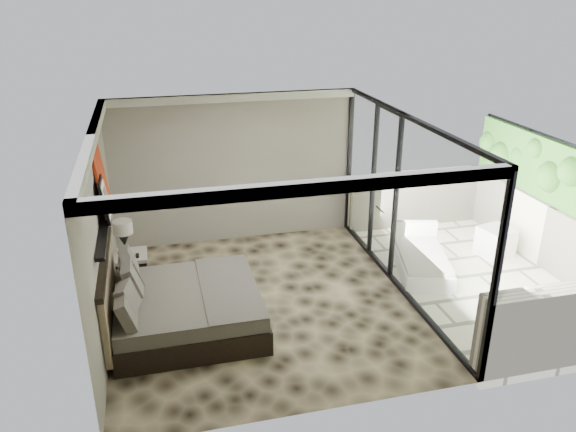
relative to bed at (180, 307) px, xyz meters
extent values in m
plane|color=black|center=(1.26, 0.38, -0.34)|extent=(5.00, 5.00, 0.00)
cube|color=silver|center=(1.26, 0.38, 2.45)|extent=(4.50, 5.00, 0.02)
cube|color=gray|center=(1.26, 2.87, 1.06)|extent=(4.50, 0.02, 2.80)
cube|color=gray|center=(-0.98, 0.38, 1.06)|extent=(0.02, 5.00, 2.80)
cube|color=white|center=(3.51, 0.38, 1.06)|extent=(0.08, 5.00, 2.80)
cube|color=beige|center=(5.01, 0.38, -0.40)|extent=(3.00, 5.00, 0.12)
cube|color=beige|center=(6.36, 0.38, 0.21)|extent=(0.30, 5.00, 1.10)
cube|color=black|center=(-0.92, 0.48, 1.16)|extent=(0.12, 2.20, 0.05)
cube|color=black|center=(0.11, 0.00, -0.17)|extent=(2.04, 1.94, 0.35)
cube|color=#575449|center=(0.11, 0.00, 0.11)|extent=(1.98, 1.88, 0.21)
cube|color=#49483F|center=(0.70, 0.00, 0.22)|extent=(0.78, 1.92, 0.03)
cube|color=#826753|center=(-0.94, 0.00, 0.34)|extent=(0.08, 2.04, 0.97)
cube|color=black|center=(-0.70, 1.53, -0.07)|extent=(0.68, 0.68, 0.55)
cone|color=black|center=(-0.75, 1.59, 0.26)|extent=(0.18, 0.18, 0.16)
cone|color=black|center=(-0.75, 1.59, 0.42)|extent=(0.18, 0.18, 0.16)
cylinder|color=beige|center=(-0.75, 1.59, 0.64)|extent=(0.31, 0.31, 0.21)
cube|color=#A4150E|center=(-0.93, 1.05, 1.63)|extent=(0.13, 0.90, 0.90)
cube|color=black|center=(-0.88, 0.60, 1.48)|extent=(0.11, 0.50, 0.60)
cube|color=silver|center=(5.69, 1.00, -0.08)|extent=(0.63, 0.63, 0.53)
cube|color=white|center=(4.11, 0.74, -0.21)|extent=(1.17, 1.73, 0.28)
cube|color=beige|center=(4.11, 0.74, -0.03)|extent=(1.11, 1.62, 0.08)
cube|color=white|center=(4.31, 1.45, 0.11)|extent=(0.79, 0.32, 0.35)
camera|label=1|loc=(-0.18, -7.02, 4.22)|focal=35.00mm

